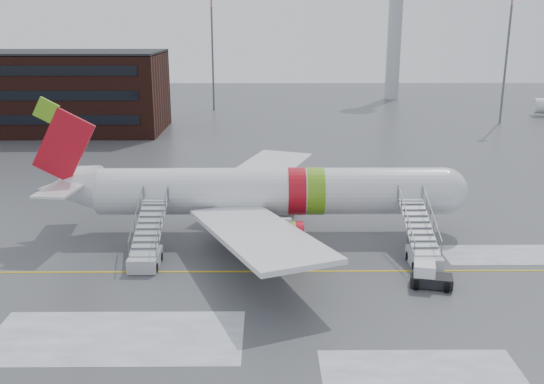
{
  "coord_description": "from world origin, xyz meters",
  "views": [
    {
      "loc": [
        2.36,
        -40.03,
        16.88
      ],
      "look_at": [
        2.73,
        5.23,
        4.0
      ],
      "focal_mm": 40.0,
      "sensor_mm": 36.0,
      "label": 1
    }
  ],
  "objects_px": {
    "airstair_fwd": "(422,248)",
    "pushback_tug": "(429,277)",
    "airliner": "(260,192)",
    "airstair_aft": "(147,249)"
  },
  "relations": [
    {
      "from": "airstair_fwd",
      "to": "pushback_tug",
      "type": "height_order",
      "value": "airstair_fwd"
    },
    {
      "from": "airliner",
      "to": "airstair_fwd",
      "type": "xyz_separation_m",
      "value": [
        11.73,
        -6.54,
        -2.35
      ]
    },
    {
      "from": "airstair_aft",
      "to": "airliner",
      "type": "bearing_deg",
      "value": 38.97
    },
    {
      "from": "pushback_tug",
      "to": "airliner",
      "type": "bearing_deg",
      "value": 136.24
    },
    {
      "from": "airliner",
      "to": "airstair_aft",
      "type": "height_order",
      "value": "airliner"
    },
    {
      "from": "pushback_tug",
      "to": "airstair_aft",
      "type": "bearing_deg",
      "value": 167.8
    },
    {
      "from": "airliner",
      "to": "airstair_fwd",
      "type": "height_order",
      "value": "airliner"
    },
    {
      "from": "airliner",
      "to": "pushback_tug",
      "type": "bearing_deg",
      "value": -43.76
    },
    {
      "from": "airliner",
      "to": "pushback_tug",
      "type": "xyz_separation_m",
      "value": [
        11.17,
        -10.7,
        -2.74
      ]
    },
    {
      "from": "airstair_fwd",
      "to": "airstair_aft",
      "type": "xyz_separation_m",
      "value": [
        -19.81,
        0.0,
        0.0
      ]
    }
  ]
}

